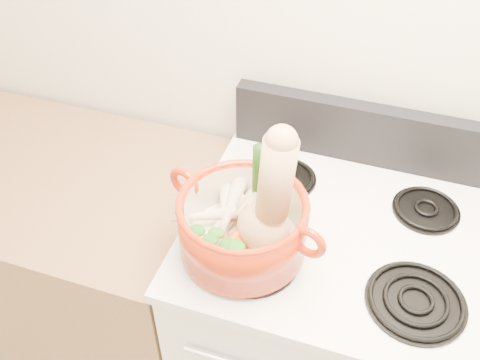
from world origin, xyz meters
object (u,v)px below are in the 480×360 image
(stove_body, at_px, (323,337))
(leek, at_px, (261,185))
(dutch_oven, at_px, (243,226))
(squash, at_px, (265,195))

(stove_body, relative_size, leek, 3.67)
(stove_body, distance_m, leek, 0.70)
(dutch_oven, height_order, squash, squash)
(stove_body, height_order, squash, squash)
(squash, bearing_deg, leek, 117.23)
(stove_body, xyz_separation_m, dutch_oven, (-0.22, -0.14, 0.58))
(dutch_oven, relative_size, leek, 1.19)
(leek, bearing_deg, stove_body, 7.09)
(leek, bearing_deg, squash, -80.68)
(dutch_oven, bearing_deg, leek, 84.27)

